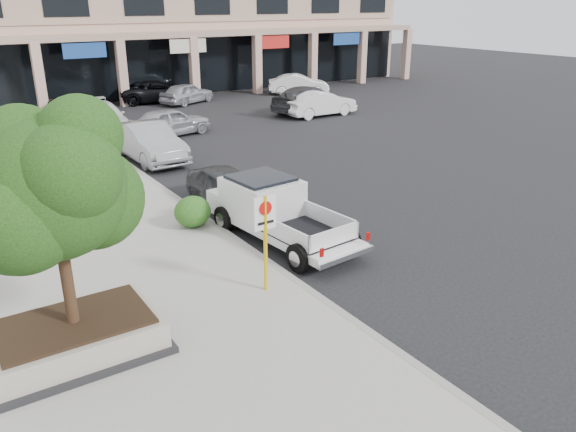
% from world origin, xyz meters
% --- Properties ---
extents(ground, '(120.00, 120.00, 0.00)m').
position_xyz_m(ground, '(0.00, 0.00, 0.00)').
color(ground, black).
rests_on(ground, ground).
extents(sidewalk, '(8.00, 52.00, 0.15)m').
position_xyz_m(sidewalk, '(-5.50, 6.00, 0.07)').
color(sidewalk, gray).
rests_on(sidewalk, ground).
extents(curb, '(0.20, 52.00, 0.15)m').
position_xyz_m(curb, '(-1.55, 6.00, 0.07)').
color(curb, gray).
rests_on(curb, ground).
extents(strip_mall, '(40.55, 12.43, 9.50)m').
position_xyz_m(strip_mall, '(8.00, 33.93, 4.75)').
color(strip_mall, tan).
rests_on(strip_mall, ground).
extents(planter, '(3.20, 2.20, 0.68)m').
position_xyz_m(planter, '(-6.67, 0.30, 0.48)').
color(planter, black).
rests_on(planter, sidewalk).
extents(planter_tree, '(2.90, 2.55, 4.00)m').
position_xyz_m(planter_tree, '(-6.54, 0.45, 3.41)').
color(planter_tree, black).
rests_on(planter_tree, planter).
extents(no_parking_sign, '(0.55, 0.09, 2.30)m').
position_xyz_m(no_parking_sign, '(-2.38, 0.44, 1.63)').
color(no_parking_sign, '#E5B20C').
rests_on(no_parking_sign, sidewalk).
extents(hedge, '(1.10, 0.99, 0.93)m').
position_xyz_m(hedge, '(-2.17, 4.96, 0.62)').
color(hedge, '#124112').
rests_on(hedge, sidewalk).
extents(pickup_truck, '(2.48, 5.55, 1.70)m').
position_xyz_m(pickup_truck, '(-0.35, 2.91, 0.85)').
color(pickup_truck, silver).
rests_on(pickup_truck, ground).
extents(curb_car_a, '(1.70, 4.04, 1.36)m').
position_xyz_m(curb_car_a, '(-0.41, 6.08, 0.68)').
color(curb_car_a, '#2E3033').
rests_on(curb_car_a, ground).
extents(curb_car_b, '(1.88, 4.94, 1.61)m').
position_xyz_m(curb_car_b, '(-0.42, 13.32, 0.80)').
color(curb_car_b, '#909497').
rests_on(curb_car_b, ground).
extents(curb_car_c, '(2.23, 5.31, 1.53)m').
position_xyz_m(curb_car_c, '(-0.54, 19.86, 0.77)').
color(curb_car_c, silver).
rests_on(curb_car_c, ground).
extents(curb_car_d, '(3.05, 5.44, 1.44)m').
position_xyz_m(curb_car_d, '(-0.48, 23.95, 0.72)').
color(curb_car_d, black).
rests_on(curb_car_d, ground).
extents(lot_car_a, '(4.53, 2.63, 1.45)m').
position_xyz_m(lot_car_a, '(2.13, 17.23, 0.72)').
color(lot_car_a, '#A6A9AE').
rests_on(lot_car_a, ground).
extents(lot_car_b, '(4.55, 1.65, 1.49)m').
position_xyz_m(lot_car_b, '(11.62, 17.38, 0.74)').
color(lot_car_b, silver).
rests_on(lot_car_b, ground).
extents(lot_car_c, '(5.87, 3.69, 1.59)m').
position_xyz_m(lot_car_c, '(11.72, 18.68, 0.79)').
color(lot_car_c, '#2D2F32').
rests_on(lot_car_c, ground).
extents(lot_car_d, '(5.60, 3.39, 1.45)m').
position_xyz_m(lot_car_d, '(5.37, 27.26, 0.73)').
color(lot_car_d, black).
rests_on(lot_car_d, ground).
extents(lot_car_e, '(4.33, 3.13, 1.37)m').
position_xyz_m(lot_car_e, '(6.77, 25.72, 0.69)').
color(lot_car_e, '#B0B2B9').
rests_on(lot_car_e, ground).
extents(lot_car_f, '(4.54, 3.49, 1.44)m').
position_xyz_m(lot_car_f, '(15.23, 24.92, 0.72)').
color(lot_car_f, white).
rests_on(lot_car_f, ground).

